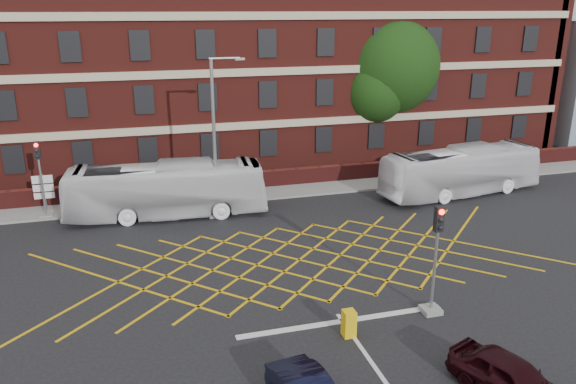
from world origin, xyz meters
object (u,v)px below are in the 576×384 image
object	(u,v)px
bus_left	(167,190)
car_maroon	(511,378)
traffic_light_near	(434,270)
deciduous_tree	(389,73)
traffic_light_far	(42,187)
direction_signs	(43,188)
street_lamp	(217,164)
utility_cabinet	(349,323)
bus_right	(461,171)

from	to	relation	value
bus_left	car_maroon	bearing A→B (deg)	-150.06
traffic_light_near	deciduous_tree	bearing A→B (deg)	69.38
traffic_light_far	direction_signs	distance (m)	1.12
car_maroon	street_lamp	world-z (taller)	street_lamp
bus_left	traffic_light_far	world-z (taller)	traffic_light_far
traffic_light_far	utility_cabinet	world-z (taller)	traffic_light_far
street_lamp	utility_cabinet	xyz separation A→B (m)	(2.50, -13.25, -2.44)
car_maroon	utility_cabinet	bearing A→B (deg)	106.18
deciduous_tree	utility_cabinet	size ratio (longest dim) A/B	10.76
direction_signs	bus_right	bearing A→B (deg)	-8.48
traffic_light_far	street_lamp	xyz separation A→B (m)	(9.19, -2.21, 1.16)
traffic_light_far	bus_right	bearing A→B (deg)	-6.07
traffic_light_near	traffic_light_far	world-z (taller)	same
car_maroon	direction_signs	world-z (taller)	direction_signs
car_maroon	utility_cabinet	world-z (taller)	car_maroon
deciduous_tree	traffic_light_near	distance (m)	23.35
car_maroon	street_lamp	distance (m)	18.69
bus_right	car_maroon	world-z (taller)	bus_right
bus_right	deciduous_tree	world-z (taller)	deciduous_tree
car_maroon	utility_cabinet	size ratio (longest dim) A/B	3.89
bus_right	car_maroon	bearing A→B (deg)	144.20
deciduous_tree	utility_cabinet	bearing A→B (deg)	-117.86
car_maroon	street_lamp	size ratio (longest dim) A/B	0.44
utility_cabinet	traffic_light_near	bearing A→B (deg)	10.00
traffic_light_near	utility_cabinet	xyz separation A→B (m)	(-3.60, -0.63, -1.27)
bus_left	traffic_light_far	distance (m)	6.67
bus_left	car_maroon	xyz separation A→B (m)	(8.60, -18.26, -0.86)
bus_left	deciduous_tree	size ratio (longest dim) A/B	1.03
deciduous_tree	traffic_light_near	size ratio (longest dim) A/B	2.47
car_maroon	traffic_light_near	bearing A→B (deg)	65.81
bus_right	deciduous_tree	bearing A→B (deg)	-3.00
traffic_light_near	traffic_light_far	size ratio (longest dim) A/B	1.00
traffic_light_far	deciduous_tree	bearing A→B (deg)	15.75
traffic_light_near	utility_cabinet	world-z (taller)	traffic_light_near
deciduous_tree	utility_cabinet	xyz separation A→B (m)	(-11.65, -22.05, -5.96)
deciduous_tree	traffic_light_far	bearing A→B (deg)	-164.25
bus_left	traffic_light_near	world-z (taller)	traffic_light_near
deciduous_tree	street_lamp	size ratio (longest dim) A/B	1.23
deciduous_tree	traffic_light_near	world-z (taller)	deciduous_tree
bus_right	direction_signs	world-z (taller)	bus_right
deciduous_tree	direction_signs	bearing A→B (deg)	-166.73
car_maroon	deciduous_tree	size ratio (longest dim) A/B	0.36
traffic_light_far	traffic_light_near	bearing A→B (deg)	-44.12
bus_left	direction_signs	xyz separation A→B (m)	(-6.61, 2.59, -0.13)
deciduous_tree	bus_right	bearing A→B (deg)	-84.97
traffic_light_near	street_lamp	bearing A→B (deg)	115.80
traffic_light_far	direction_signs	size ratio (longest dim) A/B	1.94
direction_signs	utility_cabinet	xyz separation A→B (m)	(11.82, -16.51, -0.89)
utility_cabinet	bus_left	bearing A→B (deg)	110.52
street_lamp	car_maroon	bearing A→B (deg)	-71.49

